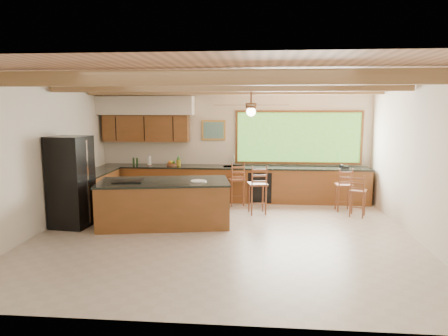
{
  "coord_description": "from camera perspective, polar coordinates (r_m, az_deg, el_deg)",
  "views": [
    {
      "loc": [
        0.65,
        -7.43,
        2.42
      ],
      "look_at": [
        -0.06,
        0.8,
        1.19
      ],
      "focal_mm": 32.0,
      "sensor_mm": 36.0,
      "label": 1
    }
  ],
  "objects": [
    {
      "name": "ground",
      "position": [
        7.84,
        -0.07,
        -9.51
      ],
      "size": [
        7.2,
        7.2,
        0.0
      ],
      "primitive_type": "plane",
      "color": "#BFB09E",
      "rests_on": "ground"
    },
    {
      "name": "room_shell",
      "position": [
        8.12,
        -0.86,
        7.01
      ],
      "size": [
        7.27,
        6.54,
        3.02
      ],
      "color": "beige",
      "rests_on": "ground"
    },
    {
      "name": "counter_run",
      "position": [
        10.24,
        -3.4,
        -2.56
      ],
      "size": [
        7.12,
        3.1,
        1.22
      ],
      "color": "brown",
      "rests_on": "ground"
    },
    {
      "name": "island",
      "position": [
        8.49,
        -8.52,
        -4.92
      ],
      "size": [
        2.85,
        1.7,
        0.95
      ],
      "rotation": [
        0.0,
        0.0,
        0.17
      ],
      "color": "brown",
      "rests_on": "ground"
    },
    {
      "name": "refrigerator",
      "position": [
        8.76,
        -21.04,
        -1.86
      ],
      "size": [
        0.8,
        0.78,
        1.87
      ],
      "rotation": [
        0.0,
        0.0,
        -0.1
      ],
      "color": "black",
      "rests_on": "ground"
    },
    {
      "name": "bar_stool_a",
      "position": [
        9.99,
        1.7,
        -1.75
      ],
      "size": [
        0.5,
        0.5,
        1.09
      ],
      "rotation": [
        0.0,
        0.0,
        0.34
      ],
      "color": "brown",
      "rests_on": "ground"
    },
    {
      "name": "bar_stool_b",
      "position": [
        9.18,
        4.81,
        -2.44
      ],
      "size": [
        0.49,
        0.49,
        1.16
      ],
      "rotation": [
        0.0,
        0.0,
        0.21
      ],
      "color": "brown",
      "rests_on": "ground"
    },
    {
      "name": "bar_stool_c",
      "position": [
        9.43,
        18.68,
        -3.22
      ],
      "size": [
        0.45,
        0.45,
        0.98
      ],
      "rotation": [
        0.0,
        0.0,
        -0.37
      ],
      "color": "brown",
      "rests_on": "ground"
    },
    {
      "name": "bar_stool_d",
      "position": [
        9.83,
        16.81,
        -2.45
      ],
      "size": [
        0.38,
        0.38,
        1.05
      ],
      "rotation": [
        0.0,
        0.0,
        0.01
      ],
      "color": "brown",
      "rests_on": "ground"
    }
  ]
}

